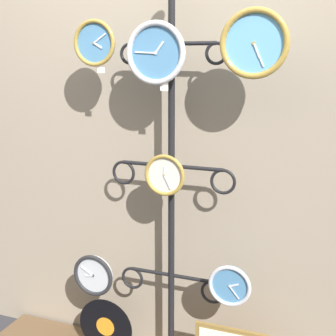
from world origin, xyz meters
The scene contains 11 objects.
shop_wall centered at (0.00, 0.57, 1.40)m, with size 4.40×0.04×2.80m.
display_stand centered at (0.00, 0.41, 0.72)m, with size 0.68×0.36×2.10m.
clock_top_left centered at (-0.37, 0.31, 1.80)m, with size 0.23×0.04×0.23m.
clock_top_center centered at (-0.04, 0.31, 1.75)m, with size 0.30×0.04×0.30m.
clock_top_right centered at (0.42, 0.29, 1.79)m, with size 0.30×0.04×0.30m.
clock_middle_center centered at (0.00, 0.32, 1.17)m, with size 0.21×0.04×0.21m.
clock_bottom_left centered at (-0.42, 0.31, 0.56)m, with size 0.24×0.04×0.24m.
clock_bottom_right centered at (0.34, 0.32, 0.63)m, with size 0.22×0.04×0.22m.
vinyl_record centered at (-0.38, 0.35, 0.23)m, with size 0.33×0.01×0.33m.
price_tag_upper centered at (-0.34, 0.31, 1.67)m, with size 0.04×0.00×0.03m.
price_tag_mid centered at (0.00, 0.31, 1.59)m, with size 0.04×0.00×0.03m.
Camera 1 is at (0.80, -1.78, 1.72)m, focal length 50.00 mm.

